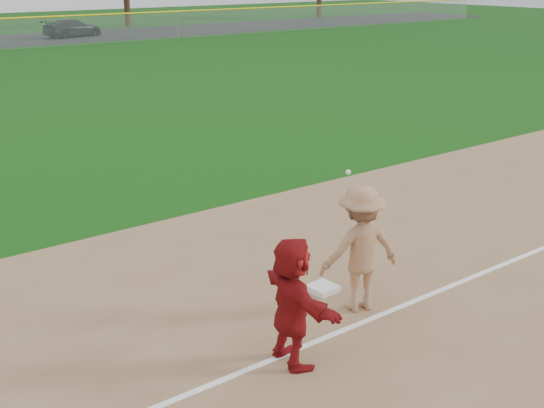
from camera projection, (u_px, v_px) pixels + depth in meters
ground at (328, 304)px, 11.00m from camera, size 160.00×160.00×0.00m
foul_line at (363, 322)px, 10.39m from camera, size 60.00×0.10×0.01m
first_base at (323, 288)px, 11.39m from camera, size 0.47×0.47×0.10m
base_runner at (292, 302)px, 9.06m from camera, size 0.78×1.76×1.83m
car_right at (72, 28)px, 53.23m from camera, size 5.00×2.91×1.36m
first_base_play at (360, 249)px, 10.52m from camera, size 1.47×1.09×2.24m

